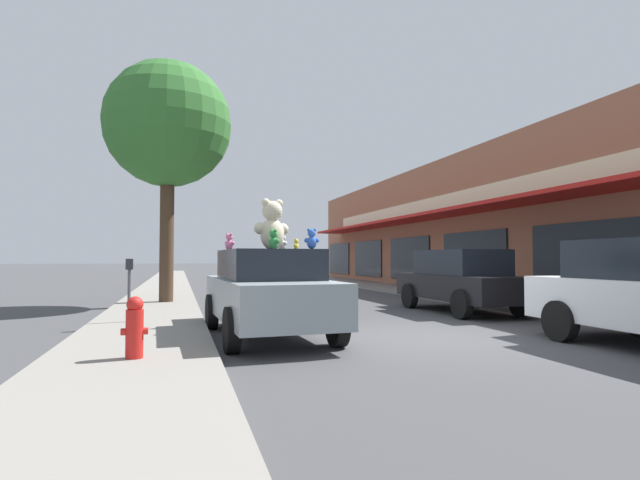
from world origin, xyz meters
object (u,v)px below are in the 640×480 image
(teddy_bear_blue, at_px, (312,239))
(fire_hydrant, at_px, (135,327))
(teddy_bear_yellow, at_px, (296,245))
(plush_art_car, at_px, (268,291))
(teddy_bear_green, at_px, (274,240))
(teddy_bear_pink, at_px, (229,242))
(teddy_bear_white, at_px, (282,242))
(street_tree, at_px, (168,125))
(parked_car_far_center, at_px, (460,279))
(parking_meter, at_px, (129,282))
(teddy_bear_giant, at_px, (272,225))

(teddy_bear_blue, bearing_deg, fire_hydrant, 36.37)
(teddy_bear_yellow, distance_m, teddy_bear_blue, 1.15)
(plush_art_car, height_order, teddy_bear_green, teddy_bear_green)
(plush_art_car, distance_m, teddy_bear_pink, 1.40)
(teddy_bear_pink, height_order, teddy_bear_blue, teddy_bear_blue)
(teddy_bear_white, relative_size, street_tree, 0.05)
(street_tree, bearing_deg, teddy_bear_green, -73.39)
(plush_art_car, xyz_separation_m, teddy_bear_pink, (-0.60, 0.89, 0.90))
(teddy_bear_yellow, relative_size, teddy_bear_white, 0.64)
(teddy_bear_yellow, xyz_separation_m, teddy_bear_white, (-0.17, 0.47, 0.06))
(parked_car_far_center, height_order, parking_meter, parked_car_far_center)
(teddy_bear_giant, distance_m, teddy_bear_white, 0.57)
(teddy_bear_blue, height_order, teddy_bear_green, teddy_bear_green)
(street_tree, relative_size, parking_meter, 5.64)
(teddy_bear_yellow, distance_m, parking_meter, 3.57)
(teddy_bear_white, bearing_deg, parking_meter, 41.93)
(parked_car_far_center, bearing_deg, parking_meter, -173.89)
(teddy_bear_giant, bearing_deg, plush_art_car, 48.79)
(teddy_bear_blue, bearing_deg, parking_meter, -28.76)
(teddy_bear_yellow, distance_m, teddy_bear_pink, 1.37)
(teddy_bear_green, bearing_deg, teddy_bear_pink, 8.92)
(teddy_bear_blue, xyz_separation_m, street_tree, (-2.46, 7.51, 3.66))
(teddy_bear_white, height_order, teddy_bear_green, teddy_bear_green)
(plush_art_car, height_order, teddy_bear_blue, teddy_bear_blue)
(teddy_bear_pink, relative_size, teddy_bear_green, 0.91)
(teddy_bear_giant, height_order, teddy_bear_yellow, teddy_bear_giant)
(plush_art_car, relative_size, teddy_bear_green, 11.80)
(plush_art_car, xyz_separation_m, teddy_bear_yellow, (0.57, 0.18, 0.84))
(teddy_bear_yellow, height_order, teddy_bear_white, teddy_bear_white)
(teddy_bear_pink, xyz_separation_m, parked_car_far_center, (6.20, 1.83, -0.87))
(plush_art_car, distance_m, teddy_bear_white, 1.18)
(parking_meter, bearing_deg, parked_car_far_center, 6.11)
(parking_meter, bearing_deg, street_tree, 82.58)
(teddy_bear_pink, bearing_deg, parking_meter, 23.58)
(plush_art_car, height_order, teddy_bear_white, teddy_bear_white)
(teddy_bear_green, distance_m, parking_meter, 3.34)
(plush_art_car, relative_size, teddy_bear_yellow, 20.27)
(street_tree, bearing_deg, parked_car_far_center, -27.12)
(teddy_bear_yellow, xyz_separation_m, street_tree, (-2.46, 6.36, 3.72))
(plush_art_car, distance_m, street_tree, 8.20)
(fire_hydrant, height_order, parking_meter, parking_meter)
(teddy_bear_yellow, relative_size, parking_meter, 0.17)
(parked_car_far_center, xyz_separation_m, street_tree, (-7.49, 3.83, 4.53))
(fire_hydrant, xyz_separation_m, parking_meter, (-0.42, 3.92, 0.41))
(teddy_bear_white, height_order, teddy_bear_blue, teddy_bear_blue)
(teddy_bear_giant, relative_size, teddy_bear_green, 2.58)
(teddy_bear_white, height_order, teddy_bear_pink, teddy_bear_pink)
(teddy_bear_pink, xyz_separation_m, teddy_bear_green, (0.69, -0.98, 0.02))
(teddy_bear_blue, distance_m, teddy_bear_green, 0.99)
(teddy_bear_giant, xyz_separation_m, street_tree, (-2.02, 6.29, 3.36))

